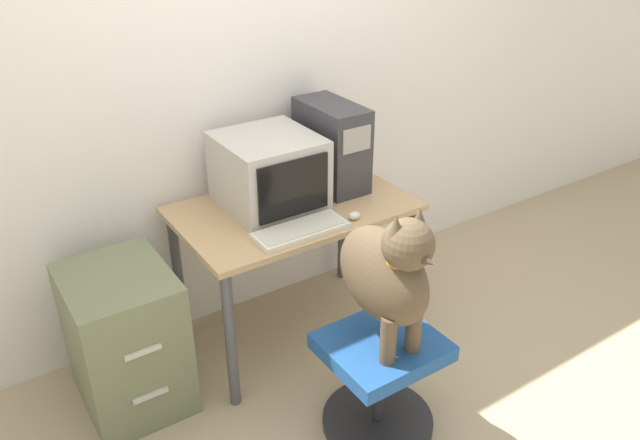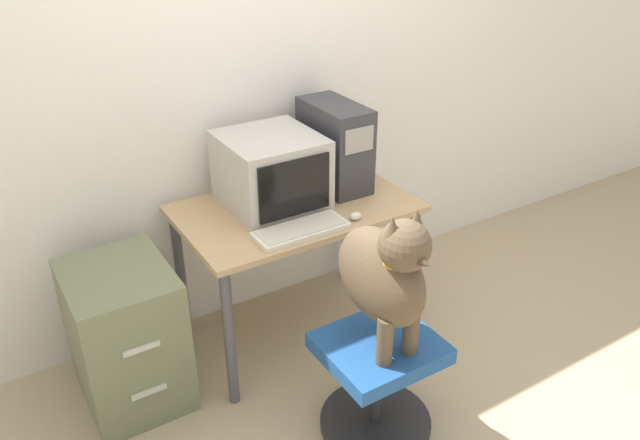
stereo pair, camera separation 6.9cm
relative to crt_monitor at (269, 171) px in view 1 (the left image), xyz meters
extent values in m
plane|color=tan|center=(0.08, -0.43, -0.93)|extent=(12.00, 12.00, 0.00)
cube|color=white|center=(0.08, 0.33, 0.37)|extent=(8.00, 0.05, 2.60)
cube|color=tan|center=(0.08, -0.08, -0.19)|extent=(1.13, 0.70, 0.03)
cylinder|color=#4C4C51|center=(-0.43, -0.38, -0.57)|extent=(0.05, 0.05, 0.73)
cylinder|color=#4C4C51|center=(0.59, -0.38, -0.57)|extent=(0.05, 0.05, 0.73)
cylinder|color=#4C4C51|center=(-0.43, 0.22, -0.57)|extent=(0.05, 0.05, 0.73)
cylinder|color=#4C4C51|center=(0.59, 0.22, -0.57)|extent=(0.05, 0.05, 0.73)
cube|color=#B7B2A8|center=(0.00, 0.00, 0.00)|extent=(0.44, 0.45, 0.35)
cube|color=black|center=(0.00, -0.23, 0.00)|extent=(0.36, 0.01, 0.27)
cube|color=#333338|center=(0.38, 0.03, 0.04)|extent=(0.21, 0.42, 0.43)
cube|color=#9E998E|center=(0.38, -0.19, 0.14)|extent=(0.16, 0.01, 0.12)
cube|color=beige|center=(-0.03, -0.33, -0.16)|extent=(0.43, 0.17, 0.02)
cube|color=beige|center=(-0.03, -0.33, -0.15)|extent=(0.40, 0.14, 0.00)
ellipsoid|color=beige|center=(0.25, -0.36, -0.16)|extent=(0.06, 0.05, 0.04)
cylinder|color=#262628|center=(0.04, -0.86, -0.91)|extent=(0.49, 0.49, 0.04)
cylinder|color=#262628|center=(0.04, -0.86, -0.71)|extent=(0.05, 0.05, 0.37)
cube|color=#1E4C8C|center=(0.04, -0.86, -0.49)|extent=(0.47, 0.42, 0.07)
ellipsoid|color=brown|center=(0.04, -0.84, -0.15)|extent=(0.24, 0.48, 0.39)
cylinder|color=brown|center=(-0.03, -0.97, -0.35)|extent=(0.07, 0.07, 0.21)
cylinder|color=brown|center=(0.10, -0.97, -0.35)|extent=(0.07, 0.07, 0.21)
sphere|color=brown|center=(0.04, -0.97, 0.06)|extent=(0.20, 0.20, 0.20)
cone|color=#3E3123|center=(0.04, -1.06, 0.04)|extent=(0.09, 0.10, 0.09)
cone|color=brown|center=(-0.02, -0.96, 0.14)|extent=(0.07, 0.07, 0.09)
cone|color=brown|center=(0.09, -0.96, 0.14)|extent=(0.07, 0.07, 0.09)
torus|color=orange|center=(0.04, -0.94, -0.02)|extent=(0.14, 0.14, 0.02)
cube|color=#6B7251|center=(-0.81, -0.09, -0.59)|extent=(0.44, 0.53, 0.68)
cube|color=beige|center=(-0.81, -0.36, -0.47)|extent=(0.15, 0.01, 0.02)
cube|color=beige|center=(-0.81, -0.36, -0.71)|extent=(0.15, 0.01, 0.02)
camera|label=1|loc=(-1.30, -2.41, 1.20)|focal=35.00mm
camera|label=2|loc=(-1.24, -2.45, 1.20)|focal=35.00mm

